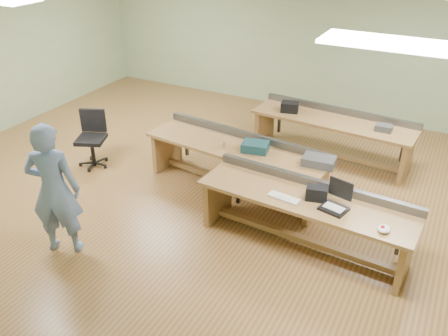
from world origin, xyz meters
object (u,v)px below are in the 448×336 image
Objects in this scene: workbench_back at (333,129)px; parts_bin_teal at (255,147)px; drinks_can at (224,145)px; parts_bin_grey at (319,161)px; workbench_mid at (236,157)px; laptop_base at (334,209)px; task_chair at (93,146)px; mug at (251,149)px; camera_bag at (317,193)px; person at (54,190)px; workbench_front at (305,209)px.

parts_bin_teal is at bearing -107.46° from workbench_back.
parts_bin_grey is at bearing 5.95° from drinks_can.
workbench_back is 2.28m from drinks_can.
workbench_mid is 1.36m from parts_bin_grey.
task_chair reaches higher than laptop_base.
mug is at bearing -15.86° from task_chair.
mug is (0.29, -0.10, 0.24)m from workbench_mid.
parts_bin_grey reaches higher than laptop_base.
parts_bin_grey is (3.91, 0.42, 0.45)m from task_chair.
camera_bag is (0.54, -2.68, 0.28)m from workbench_back.
workbench_back is 1.61× the size of person.
parts_bin_teal is at bearing -149.07° from person.
workbench_back reaches higher than mug.
drinks_can is at bearing 158.39° from workbench_front.
workbench_back is 7.45× the size of parts_bin_teal.
drinks_can reaches higher than workbench_front.
camera_bag is 2.39× the size of drinks_can.
workbench_back is at bearing 8.51° from task_chair.
workbench_back is at bearing 119.41° from laptop_base.
mug is (-1.56, 0.97, 0.03)m from laptop_base.
task_chair is 3.96m from parts_bin_grey.
camera_bag is at bearing -29.38° from task_chair.
camera_bag is 1.55m from parts_bin_teal.
laptop_base is at bearing -15.74° from workbench_front.
workbench_front reaches higher than mug.
workbench_back is 1.94m from parts_bin_teal.
mug is at bearing -107.73° from workbench_back.
workbench_mid is at bearing -116.30° from workbench_back.
task_chair is 2.50m from drinks_can.
task_chair is 8.71× the size of drinks_can.
drinks_can is (1.20, 2.31, -0.10)m from person.
person is at bearing -124.27° from mug.
workbench_back is at bearing -144.27° from person.
parts_bin_grey is (-0.25, 0.91, -0.03)m from camera_bag.
workbench_mid is 0.42m from parts_bin_teal.
drinks_can is (-1.47, -0.15, -0.01)m from parts_bin_grey.
parts_bin_grey is at bearing 0.18° from parts_bin_teal.
parts_bin_grey is at bearing 129.93° from laptop_base.
task_chair is at bearing -173.83° from parts_bin_grey.
person is 1.85× the size of task_chair.
camera_bag is at bearing -35.69° from parts_bin_teal.
mug is at bearing 134.60° from camera_bag.
workbench_back is (-0.41, 2.68, 0.00)m from workbench_front.
person is 6.77× the size of camera_bag.
drinks_can is (-1.72, 0.75, -0.04)m from camera_bag.
workbench_back is at bearing 88.65° from camera_bag.
drinks_can reaches higher than workbench_mid.
laptop_base is (3.18, 1.42, -0.14)m from person.
parts_bin_teal is at bearing 131.57° from camera_bag.
camera_bag is at bearing -74.19° from workbench_back.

